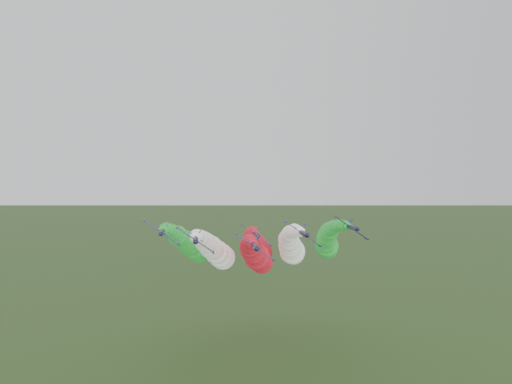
{
  "coord_description": "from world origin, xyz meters",
  "views": [
    {
      "loc": [
        -9.8,
        -105.45,
        52.88
      ],
      "look_at": [
        2.07,
        1.37,
        50.06
      ],
      "focal_mm": 35.0,
      "sensor_mm": 36.0,
      "label": 1
    }
  ],
  "objects_px": {
    "jet_inner_left": "(214,249)",
    "jet_inner_right": "(291,245)",
    "jet_lead": "(256,254)",
    "jet_trail": "(257,245)",
    "jet_outer_left": "(188,244)",
    "jet_outer_right": "(328,240)"
  },
  "relations": [
    {
      "from": "jet_inner_left",
      "to": "jet_inner_right",
      "type": "xyz_separation_m",
      "value": [
        22.38,
        1.01,
        0.74
      ]
    },
    {
      "from": "jet_inner_right",
      "to": "jet_lead",
      "type": "bearing_deg",
      "value": -146.16
    },
    {
      "from": "jet_lead",
      "to": "jet_trail",
      "type": "relative_size",
      "value": 0.99
    },
    {
      "from": "jet_lead",
      "to": "jet_trail",
      "type": "distance_m",
      "value": 27.54
    },
    {
      "from": "jet_inner_right",
      "to": "jet_outer_left",
      "type": "xyz_separation_m",
      "value": [
        -29.65,
        6.66,
        0.06
      ]
    },
    {
      "from": "jet_outer_left",
      "to": "jet_inner_left",
      "type": "bearing_deg",
      "value": -46.56
    },
    {
      "from": "jet_inner_left",
      "to": "jet_trail",
      "type": "xyz_separation_m",
      "value": [
        14.69,
        20.83,
        -1.65
      ]
    },
    {
      "from": "jet_inner_left",
      "to": "jet_outer_left",
      "type": "height_order",
      "value": "jet_outer_left"
    },
    {
      "from": "jet_lead",
      "to": "jet_outer_right",
      "type": "relative_size",
      "value": 0.99
    },
    {
      "from": "jet_lead",
      "to": "jet_inner_right",
      "type": "distance_m",
      "value": 13.49
    },
    {
      "from": "jet_inner_left",
      "to": "jet_outer_left",
      "type": "distance_m",
      "value": 10.6
    },
    {
      "from": "jet_lead",
      "to": "jet_outer_left",
      "type": "height_order",
      "value": "jet_outer_left"
    },
    {
      "from": "jet_outer_left",
      "to": "jet_trail",
      "type": "height_order",
      "value": "jet_outer_left"
    },
    {
      "from": "jet_inner_left",
      "to": "jet_outer_right",
      "type": "xyz_separation_m",
      "value": [
        35.7,
        9.96,
        1.06
      ]
    },
    {
      "from": "jet_outer_right",
      "to": "jet_outer_left",
      "type": "bearing_deg",
      "value": -176.95
    },
    {
      "from": "jet_inner_right",
      "to": "jet_outer_left",
      "type": "bearing_deg",
      "value": 167.34
    },
    {
      "from": "jet_inner_left",
      "to": "jet_lead",
      "type": "bearing_deg",
      "value": -29.92
    },
    {
      "from": "jet_lead",
      "to": "jet_outer_right",
      "type": "distance_m",
      "value": 29.51
    },
    {
      "from": "jet_lead",
      "to": "jet_inner_right",
      "type": "height_order",
      "value": "jet_inner_right"
    },
    {
      "from": "jet_inner_right",
      "to": "jet_outer_right",
      "type": "relative_size",
      "value": 1.0
    },
    {
      "from": "jet_lead",
      "to": "jet_inner_right",
      "type": "xyz_separation_m",
      "value": [
        11.15,
        7.48,
        1.31
      ]
    },
    {
      "from": "jet_inner_left",
      "to": "jet_outer_left",
      "type": "bearing_deg",
      "value": 133.44
    }
  ]
}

